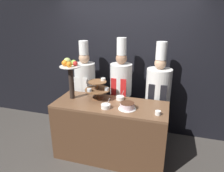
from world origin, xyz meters
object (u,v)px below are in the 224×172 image
Objects in this scene: chef_center_right at (158,93)px; cake_round at (127,106)px; tiered_stand at (98,88)px; serving_bowl_near at (106,106)px; cup_white at (158,113)px; serving_bowl_far at (120,98)px; chef_center_left at (121,88)px; chef_left at (85,85)px; fruit_pedestal at (70,71)px.

cake_round is at bearing -117.98° from chef_center_right.
serving_bowl_near is (0.23, -0.29, -0.15)m from tiered_stand.
cup_white is 0.77m from chef_center_right.
serving_bowl_near reaches higher than serving_bowl_far.
cake_round is 0.44m from cup_white.
chef_center_right is (0.91, 0.48, -0.17)m from tiered_stand.
cup_white is 0.04× the size of chef_center_left.
tiered_stand is 0.22× the size of chef_center_left.
cup_white is (0.43, -0.06, -0.02)m from cake_round.
serving_bowl_far is (0.12, 0.36, -0.00)m from serving_bowl_near.
cake_round is at bearing -23.67° from tiered_stand.
chef_left is at bearing 151.02° from cup_white.
serving_bowl_near is at bearing -131.24° from chef_center_right.
chef_left reaches higher than tiered_stand.
tiered_stand is at bearing 127.77° from serving_bowl_near.
tiered_stand is 0.62× the size of fruit_pedestal.
chef_center_right is (0.65, -0.00, -0.04)m from chef_center_left.
serving_bowl_near is 0.09× the size of chef_left.
serving_bowl_near reaches higher than cup_white.
chef_center_left is (0.69, 0.00, 0.03)m from chef_left.
fruit_pedestal reaches higher than cake_round.
fruit_pedestal is at bearing -139.86° from chef_center_left.
tiered_stand is at bearing 156.33° from cake_round.
serving_bowl_near is (-0.73, -0.00, 0.00)m from cup_white.
cup_white is at bearing -47.58° from chef_center_left.
cup_white is 0.73m from serving_bowl_near.
chef_center_left is 1.02× the size of chef_center_right.
chef_center_right is (1.32, 0.57, -0.44)m from fruit_pedestal.
serving_bowl_near is 1.02× the size of serving_bowl_far.
serving_bowl_far is (0.77, 0.15, -0.43)m from fruit_pedestal.
fruit_pedestal is at bearing -156.74° from chef_center_right.
chef_left reaches higher than fruit_pedestal.
chef_left is 1.34m from chef_center_right.
chef_center_right is (-0.06, 0.77, -0.02)m from cup_white.
tiered_stand is at bearing -118.22° from chef_center_left.
chef_left is at bearing 130.35° from serving_bowl_near.
serving_bowl_far is at bearing -28.08° from chef_left.
serving_bowl_far is 0.43m from chef_center_left.
chef_center_right is at bearing 36.76° from serving_bowl_far.
tiered_stand is at bearing -169.57° from serving_bowl_far.
chef_left is 0.98× the size of chef_center_right.
chef_center_left reaches higher than serving_bowl_far.
cake_round is at bearing 11.73° from serving_bowl_near.
serving_bowl_far is (-0.18, 0.30, -0.02)m from cake_round.
serving_bowl_far is (0.35, 0.06, -0.15)m from tiered_stand.
chef_center_left is 0.65m from chef_center_right.
tiered_stand reaches higher than cup_white.
serving_bowl_far is 0.09× the size of chef_center_right.
fruit_pedestal is 1.04m from cake_round.
fruit_pedestal is at bearing -168.72° from serving_bowl_far.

